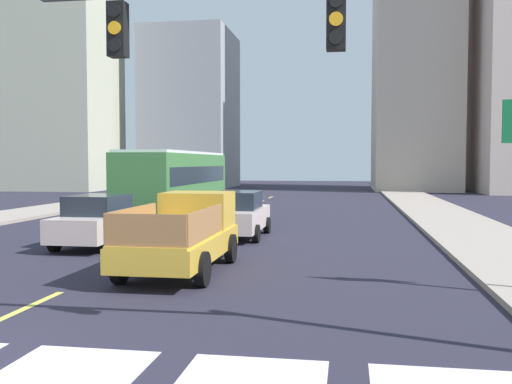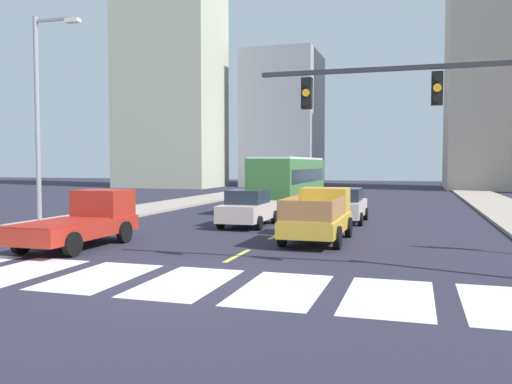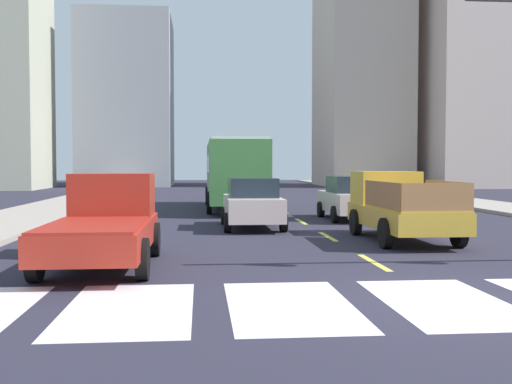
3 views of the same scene
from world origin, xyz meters
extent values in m
plane|color=#282635|center=(0.00, 0.00, 0.00)|extent=(160.00, 160.00, 0.00)
cube|color=#A29388|center=(-10.91, 18.00, 0.07)|extent=(3.67, 110.00, 0.15)
cube|color=silver|center=(-4.90, 0.00, 0.00)|extent=(1.91, 3.62, 0.01)
cube|color=silver|center=(-2.45, 0.00, 0.00)|extent=(1.91, 3.62, 0.01)
cube|color=silver|center=(0.00, 0.00, 0.00)|extent=(1.91, 3.62, 0.01)
cube|color=#D3CC4C|center=(0.00, 4.00, 0.00)|extent=(0.16, 2.40, 0.01)
cube|color=#D3CC4C|center=(0.00, 9.00, 0.00)|extent=(0.16, 2.40, 0.01)
cube|color=#D3CC4C|center=(0.00, 14.00, 0.00)|extent=(0.16, 2.40, 0.01)
cube|color=#D3CC4C|center=(0.00, 19.00, 0.00)|extent=(0.16, 2.40, 0.01)
cube|color=#D3CC4C|center=(0.00, 24.00, 0.00)|extent=(0.16, 2.40, 0.01)
cube|color=#D3CC4C|center=(0.00, 29.00, 0.00)|extent=(0.16, 2.40, 0.01)
cube|color=#D3CC4C|center=(0.00, 34.00, 0.00)|extent=(0.16, 2.40, 0.01)
cube|color=#D3CC4C|center=(0.00, 39.00, 0.00)|extent=(0.16, 2.40, 0.01)
cube|color=gold|center=(1.91, 7.77, 0.68)|extent=(1.96, 5.20, 0.56)
cube|color=gold|center=(1.91, 9.47, 1.46)|extent=(1.84, 1.60, 1.00)
cube|color=#19232D|center=(1.91, 9.91, 1.64)|extent=(1.72, 0.08, 0.56)
cube|color=gold|center=(1.91, 6.82, 0.99)|extent=(1.84, 3.30, 0.06)
cylinder|color=black|center=(0.93, 9.33, 0.40)|extent=(0.22, 0.80, 0.80)
cylinder|color=black|center=(2.89, 9.33, 0.40)|extent=(0.22, 0.80, 0.80)
cylinder|color=black|center=(0.93, 6.21, 0.40)|extent=(0.22, 0.80, 0.80)
cylinder|color=black|center=(2.89, 6.21, 0.40)|extent=(0.22, 0.80, 0.80)
cube|color=#9A693D|center=(1.01, 6.82, 1.37)|extent=(0.06, 3.17, 0.70)
cube|color=#9A693D|center=(2.81, 6.82, 1.37)|extent=(0.06, 3.17, 0.70)
cube|color=#9A693D|center=(1.91, 5.24, 1.37)|extent=(1.80, 0.06, 0.70)
cube|color=#A6271B|center=(-5.88, 3.84, 0.68)|extent=(1.96, 5.20, 0.56)
cube|color=#A6271B|center=(-5.88, 5.54, 1.46)|extent=(1.84, 1.60, 1.00)
cube|color=#19232D|center=(-5.88, 5.98, 1.64)|extent=(1.72, 0.08, 0.56)
cube|color=maroon|center=(-5.88, 2.89, 0.99)|extent=(1.84, 3.30, 0.06)
cylinder|color=black|center=(-6.86, 5.40, 0.40)|extent=(0.22, 0.80, 0.80)
cylinder|color=black|center=(-4.90, 5.40, 0.40)|extent=(0.22, 0.80, 0.80)
cylinder|color=black|center=(-6.86, 2.28, 0.40)|extent=(0.22, 0.80, 0.80)
cylinder|color=black|center=(-4.90, 2.28, 0.40)|extent=(0.22, 0.80, 0.80)
cube|color=#3C753B|center=(-2.20, 20.79, 1.85)|extent=(2.50, 10.80, 2.70)
cube|color=#19232D|center=(-2.20, 20.79, 2.20)|extent=(2.52, 9.94, 0.80)
cube|color=silver|center=(-2.20, 20.79, 3.26)|extent=(2.40, 10.37, 0.12)
cylinder|color=black|center=(-3.45, 24.13, 0.50)|extent=(0.22, 1.00, 1.00)
cylinder|color=black|center=(-0.95, 24.13, 0.50)|extent=(0.22, 1.00, 1.00)
cylinder|color=black|center=(-3.45, 17.82, 0.50)|extent=(0.22, 1.00, 1.00)
cylinder|color=black|center=(-0.95, 17.82, 0.50)|extent=(0.22, 1.00, 1.00)
cube|color=beige|center=(-2.07, 11.74, 0.70)|extent=(1.80, 4.40, 0.76)
cube|color=#1E2833|center=(-2.07, 11.59, 1.40)|extent=(1.58, 2.11, 0.64)
cylinder|color=black|center=(-2.97, 13.10, 0.32)|extent=(0.22, 0.64, 0.64)
cylinder|color=black|center=(-1.17, 13.10, 0.32)|extent=(0.22, 0.64, 0.64)
cylinder|color=black|center=(-2.97, 10.38, 0.32)|extent=(0.22, 0.64, 0.64)
cylinder|color=black|center=(-1.17, 10.38, 0.32)|extent=(0.22, 0.64, 0.64)
cube|color=beige|center=(2.06, 14.68, 0.70)|extent=(1.80, 4.40, 0.76)
cube|color=#1E2833|center=(2.06, 14.53, 1.40)|extent=(1.58, 2.11, 0.64)
cylinder|color=black|center=(1.16, 16.04, 0.32)|extent=(0.22, 0.64, 0.64)
cylinder|color=black|center=(2.96, 16.04, 0.32)|extent=(0.22, 0.64, 0.64)
cylinder|color=black|center=(1.16, 13.32, 0.32)|extent=(0.22, 0.64, 0.64)
cylinder|color=black|center=(2.96, 13.32, 0.32)|extent=(0.22, 0.64, 0.64)
cube|color=beige|center=(22.80, 49.85, 16.70)|extent=(9.81, 11.04, 33.39)
cube|color=gray|center=(-11.30, 56.07, 8.61)|extent=(9.12, 10.53, 17.23)
cube|color=beige|center=(12.67, 53.98, 16.33)|extent=(8.01, 11.72, 32.66)
camera|label=1|loc=(6.10, -6.12, 2.80)|focal=39.99mm
camera|label=2|loc=(5.43, -11.93, 2.96)|focal=37.23mm
camera|label=3|loc=(-3.82, -9.43, 2.16)|focal=43.75mm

